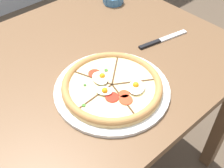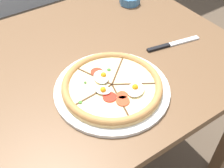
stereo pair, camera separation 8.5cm
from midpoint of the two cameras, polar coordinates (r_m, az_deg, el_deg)
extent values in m
cube|color=brown|center=(1.00, -13.16, 1.21)|extent=(1.34, 0.88, 0.03)
cube|color=brown|center=(1.77, -0.87, 7.75)|extent=(0.06, 0.06, 0.75)
cylinder|color=white|center=(0.91, -2.69, -1.21)|extent=(0.38, 0.38, 0.01)
cylinder|color=tan|center=(0.90, -2.71, -0.67)|extent=(0.32, 0.32, 0.01)
cylinder|color=beige|center=(0.89, -2.73, -0.33)|extent=(0.29, 0.29, 0.00)
torus|color=#B27A42|center=(0.89, -2.73, -0.29)|extent=(0.32, 0.32, 0.02)
cube|color=#472D19|center=(0.94, -1.97, 2.77)|extent=(0.11, 0.10, 0.00)
cube|color=#472D19|center=(0.92, -6.65, 1.13)|extent=(0.06, 0.13, 0.00)
cube|color=#472D19|center=(0.86, -6.15, -2.64)|extent=(0.14, 0.02, 0.00)
cube|color=#472D19|center=(0.85, -0.62, -3.24)|extent=(0.04, 0.14, 0.00)
cube|color=#472D19|center=(0.90, 1.76, 0.31)|extent=(0.12, 0.08, 0.00)
cylinder|color=red|center=(0.86, -0.37, -2.20)|extent=(0.03, 0.03, 0.00)
cylinder|color=red|center=(0.85, -2.83, -2.84)|extent=(0.04, 0.04, 0.00)
cylinder|color=red|center=(0.84, -0.04, -3.40)|extent=(0.04, 0.04, 0.00)
cylinder|color=red|center=(0.93, -6.19, 2.01)|extent=(0.04, 0.04, 0.00)
ellipsoid|color=white|center=(0.91, -5.14, 1.09)|extent=(0.06, 0.08, 0.01)
sphere|color=orange|center=(0.91, -4.71, 1.54)|extent=(0.02, 0.02, 0.02)
ellipsoid|color=white|center=(0.87, 2.23, -0.78)|extent=(0.08, 0.08, 0.01)
sphere|color=orange|center=(0.87, 2.08, -0.32)|extent=(0.02, 0.02, 0.02)
ellipsoid|color=white|center=(0.87, -4.47, -1.49)|extent=(0.06, 0.07, 0.01)
sphere|color=orange|center=(0.86, -4.35, -1.46)|extent=(0.02, 0.02, 0.02)
cylinder|color=#2D5B1E|center=(0.90, -8.25, -0.34)|extent=(0.01, 0.01, 0.00)
cylinder|color=#386B23|center=(0.84, -8.68, -4.45)|extent=(0.01, 0.01, 0.00)
cylinder|color=#386B23|center=(0.94, -3.80, 2.73)|extent=(0.01, 0.01, 0.00)
cylinder|color=#386B23|center=(0.89, -4.76, -0.73)|extent=(0.01, 0.01, 0.00)
cylinder|color=teal|center=(1.35, -3.14, 16.16)|extent=(0.01, 0.01, 0.04)
cylinder|color=teal|center=(1.33, -1.77, 15.87)|extent=(0.01, 0.01, 0.04)
cylinder|color=teal|center=(1.34, -0.31, 16.11)|extent=(0.01, 0.01, 0.04)
cylinder|color=teal|center=(1.37, 0.35, 16.73)|extent=(0.01, 0.01, 0.04)
cube|color=silver|center=(1.16, 10.16, 9.53)|extent=(0.13, 0.05, 0.01)
cube|color=black|center=(1.10, 5.47, 7.97)|extent=(0.10, 0.03, 0.01)
camera|label=1|loc=(0.04, -92.74, -2.69)|focal=45.00mm
camera|label=2|loc=(0.04, 87.26, 2.69)|focal=45.00mm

